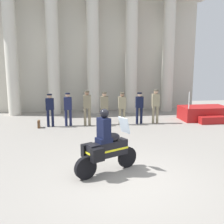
{
  "coord_description": "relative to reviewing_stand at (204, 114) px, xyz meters",
  "views": [
    {
      "loc": [
        -1.38,
        -6.81,
        3.17
      ],
      "look_at": [
        0.15,
        3.49,
        1.23
      ],
      "focal_mm": 43.13,
      "sensor_mm": 36.0,
      "label": 1
    }
  ],
  "objects": [
    {
      "name": "ground_plane",
      "position": [
        -5.81,
        -6.87,
        -0.36
      ],
      "size": [
        28.0,
        28.0,
        0.0
      ],
      "primitive_type": "plane",
      "color": "gray"
    },
    {
      "name": "colonnade_backdrop",
      "position": [
        -5.87,
        3.61,
        3.72
      ],
      "size": [
        13.9,
        1.59,
        7.6
      ],
      "color": "beige",
      "rests_on": "ground_plane"
    },
    {
      "name": "reviewing_stand",
      "position": [
        0.0,
        0.0,
        0.0
      ],
      "size": [
        2.52,
        1.96,
        1.65
      ],
      "color": "#A51919",
      "rests_on": "ground_plane"
    },
    {
      "name": "officer_in_row_0",
      "position": [
        -8.29,
        -0.37,
        0.61
      ],
      "size": [
        0.39,
        0.24,
        1.64
      ],
      "rotation": [
        0.0,
        0.0,
        3.1
      ],
      "color": "black",
      "rests_on": "ground_plane"
    },
    {
      "name": "officer_in_row_1",
      "position": [
        -7.42,
        -0.31,
        0.62
      ],
      "size": [
        0.39,
        0.24,
        1.66
      ],
      "rotation": [
        0.0,
        0.0,
        3.1
      ],
      "color": "#191E42",
      "rests_on": "ground_plane"
    },
    {
      "name": "officer_in_row_2",
      "position": [
        -6.47,
        -0.4,
        0.68
      ],
      "size": [
        0.39,
        0.24,
        1.76
      ],
      "rotation": [
        0.0,
        0.0,
        3.1
      ],
      "color": "#7A7056",
      "rests_on": "ground_plane"
    },
    {
      "name": "officer_in_row_3",
      "position": [
        -5.59,
        -0.29,
        0.63
      ],
      "size": [
        0.39,
        0.24,
        1.67
      ],
      "rotation": [
        0.0,
        0.0,
        3.1
      ],
      "color": "#7A7056",
      "rests_on": "ground_plane"
    },
    {
      "name": "officer_in_row_4",
      "position": [
        -4.7,
        -0.45,
        0.62
      ],
      "size": [
        0.39,
        0.24,
        1.66
      ],
      "rotation": [
        0.0,
        0.0,
        3.1
      ],
      "color": "gray",
      "rests_on": "ground_plane"
    },
    {
      "name": "officer_in_row_5",
      "position": [
        -3.78,
        -0.38,
        0.6
      ],
      "size": [
        0.39,
        0.24,
        1.63
      ],
      "rotation": [
        0.0,
        0.0,
        3.1
      ],
      "color": "black",
      "rests_on": "ground_plane"
    },
    {
      "name": "officer_in_row_6",
      "position": [
        -2.92,
        -0.39,
        0.68
      ],
      "size": [
        0.39,
        0.24,
        1.76
      ],
      "rotation": [
        0.0,
        0.0,
        3.1
      ],
      "color": "gray",
      "rests_on": "ground_plane"
    },
    {
      "name": "motorcycle_with_rider",
      "position": [
        -6.3,
        -6.42,
        0.44
      ],
      "size": [
        1.92,
        1.14,
        1.9
      ],
      "rotation": [
        0.0,
        0.0,
        0.47
      ],
      "color": "black",
      "rests_on": "ground_plane"
    },
    {
      "name": "briefcase_on_ground",
      "position": [
        -8.84,
        -0.5,
        -0.18
      ],
      "size": [
        0.1,
        0.32,
        0.36
      ],
      "primitive_type": "cube",
      "color": "brown",
      "rests_on": "ground_plane"
    }
  ]
}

